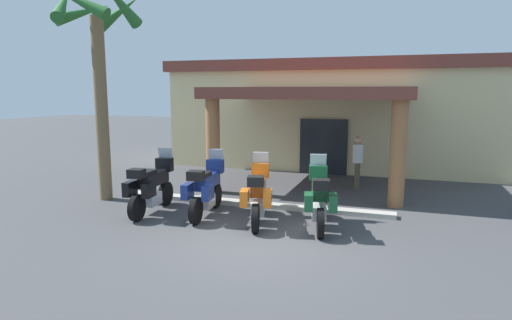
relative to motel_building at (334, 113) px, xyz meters
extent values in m
plane|color=#424244|center=(-0.01, -10.57, -2.23)|extent=(80.00, 80.00, 0.00)
cube|color=beige|center=(0.00, 0.18, -0.26)|extent=(13.11, 5.34, 3.93)
cube|color=#1E2328|center=(-0.01, -2.51, -1.18)|extent=(1.80, 0.11, 2.10)
cube|color=brown|center=(-0.03, -4.73, 0.85)|extent=(6.27, 4.60, 0.35)
cylinder|color=#9E663D|center=(-2.76, -6.60, -0.78)|extent=(0.43, 0.43, 2.91)
cylinder|color=#9E663D|center=(2.68, -6.63, -0.78)|extent=(0.43, 0.43, 2.91)
cube|color=brown|center=(0.00, 0.18, 1.92)|extent=(13.52, 5.74, 0.44)
cylinder|color=black|center=(-3.38, -8.46, -1.90)|extent=(0.18, 0.67, 0.66)
cylinder|color=black|center=(-3.29, -10.01, -1.90)|extent=(0.18, 0.67, 0.66)
cube|color=silver|center=(-3.33, -9.26, -1.86)|extent=(0.35, 0.58, 0.32)
cube|color=black|center=(-3.34, -9.11, -1.35)|extent=(0.37, 1.17, 0.34)
cube|color=black|center=(-3.32, -9.46, -1.13)|extent=(0.32, 0.62, 0.10)
cube|color=black|center=(-3.38, -8.48, -1.08)|extent=(0.45, 0.27, 0.36)
cube|color=#B2BCC6|center=(-3.39, -8.40, -0.80)|extent=(0.41, 0.14, 0.36)
cube|color=black|center=(-3.56, -9.88, -1.47)|extent=(0.21, 0.45, 0.36)
cube|color=black|center=(-3.04, -9.84, -1.47)|extent=(0.21, 0.45, 0.36)
cube|color=black|center=(-3.29, -9.96, -1.06)|extent=(0.38, 0.34, 0.22)
cylinder|color=black|center=(-1.96, -8.25, -1.90)|extent=(0.20, 0.67, 0.66)
cylinder|color=black|center=(-1.81, -9.79, -1.90)|extent=(0.20, 0.67, 0.66)
cube|color=silver|center=(-1.89, -9.05, -1.86)|extent=(0.37, 0.59, 0.32)
cube|color=navy|center=(-1.90, -8.90, -1.35)|extent=(0.41, 1.17, 0.34)
cube|color=black|center=(-1.87, -9.24, -1.13)|extent=(0.34, 0.62, 0.10)
cube|color=navy|center=(-1.96, -8.27, -1.08)|extent=(0.46, 0.28, 0.36)
cube|color=#B2BCC6|center=(-1.97, -8.19, -0.80)|extent=(0.41, 0.16, 0.36)
cube|color=navy|center=(-2.09, -9.67, -1.47)|extent=(0.22, 0.46, 0.36)
cube|color=navy|center=(-1.57, -9.62, -1.47)|extent=(0.22, 0.46, 0.36)
cube|color=black|center=(-1.82, -9.74, -1.06)|extent=(0.39, 0.35, 0.22)
cylinder|color=black|center=(-0.63, -8.44, -1.90)|extent=(0.29, 0.67, 0.66)
cylinder|color=black|center=(-0.26, -9.95, -1.90)|extent=(0.29, 0.67, 0.66)
cube|color=silver|center=(-0.44, -9.22, -1.86)|extent=(0.44, 0.62, 0.32)
cube|color=orange|center=(-0.47, -9.07, -1.35)|extent=(0.56, 1.19, 0.34)
cube|color=black|center=(-0.39, -9.41, -1.13)|extent=(0.41, 0.65, 0.10)
cube|color=orange|center=(-0.62, -8.46, -1.08)|extent=(0.48, 0.34, 0.36)
cube|color=#B2BCC6|center=(-0.64, -8.38, -0.80)|extent=(0.42, 0.21, 0.36)
cube|color=orange|center=(-0.55, -9.86, -1.47)|extent=(0.28, 0.47, 0.36)
cube|color=orange|center=(-0.04, -9.74, -1.47)|extent=(0.28, 0.47, 0.36)
cube|color=black|center=(-0.27, -9.90, -1.06)|extent=(0.43, 0.40, 0.22)
cylinder|color=black|center=(0.83, -8.33, -1.90)|extent=(0.28, 0.67, 0.66)
cylinder|color=black|center=(1.17, -9.84, -1.90)|extent=(0.28, 0.67, 0.66)
cube|color=silver|center=(1.01, -9.11, -1.86)|extent=(0.44, 0.62, 0.32)
cube|color=#19512D|center=(0.98, -8.97, -1.35)|extent=(0.55, 1.19, 0.34)
cube|color=black|center=(1.05, -9.31, -1.13)|extent=(0.41, 0.65, 0.10)
cube|color=#19512D|center=(0.84, -8.35, -1.08)|extent=(0.48, 0.33, 0.36)
cube|color=#B2BCC6|center=(0.82, -8.27, -0.80)|extent=(0.42, 0.20, 0.36)
cube|color=#19512D|center=(0.89, -9.75, -1.47)|extent=(0.27, 0.47, 0.36)
cube|color=#19512D|center=(1.40, -9.64, -1.47)|extent=(0.27, 0.47, 0.36)
cube|color=black|center=(1.16, -9.79, -1.06)|extent=(0.42, 0.39, 0.22)
cylinder|color=brown|center=(1.47, -4.53, -1.81)|extent=(0.14, 0.14, 0.85)
cylinder|color=brown|center=(1.45, -4.70, -1.81)|extent=(0.14, 0.14, 0.85)
cylinder|color=white|center=(1.46, -4.62, -1.08)|extent=(0.32, 0.32, 0.60)
cylinder|color=white|center=(1.49, -4.40, -1.05)|extent=(0.09, 0.09, 0.57)
cylinder|color=white|center=(1.43, -4.83, -1.05)|extent=(0.09, 0.09, 0.57)
sphere|color=tan|center=(1.46, -4.62, -0.64)|extent=(0.23, 0.23, 0.23)
cylinder|color=brown|center=(-5.40, -8.41, 0.37)|extent=(0.36, 0.36, 5.21)
cone|color=#236028|center=(-4.57, -8.55, 3.28)|extent=(0.61, 1.60, 1.29)
cone|color=#236028|center=(-5.24, -7.59, 3.18)|extent=(1.72, 0.68, 1.01)
cone|color=#236028|center=(-6.14, -8.02, 3.15)|extent=(1.11, 1.67, 0.92)
cone|color=#236028|center=(-6.14, -8.80, 3.27)|extent=(1.04, 1.56, 1.28)
cone|color=#236028|center=(-5.27, -9.24, 3.20)|extent=(1.70, 0.61, 1.06)
cube|color=#ADA89E|center=(-1.16, -7.79, -2.17)|extent=(7.79, 0.36, 0.12)
camera|label=1|loc=(2.68, -18.82, 0.90)|focal=30.45mm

